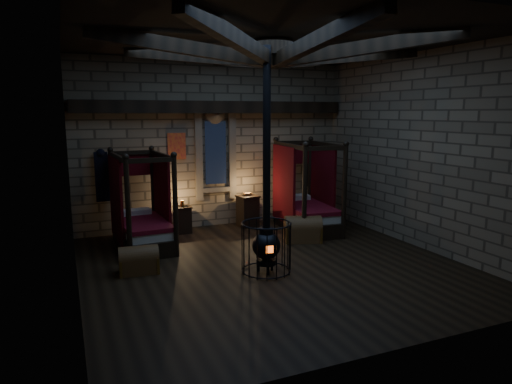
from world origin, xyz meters
name	(u,v)px	position (x,y,z in m)	size (l,w,h in m)	color
room	(271,66)	(0.00, 0.09, 3.74)	(7.02, 7.02, 4.29)	black
bed_left	(142,224)	(-2.09, 2.24, 0.51)	(1.14, 2.02, 2.05)	black
bed_right	(306,208)	(1.95, 2.19, 0.54)	(1.32, 2.19, 2.18)	black
trunk_left	(139,261)	(-2.44, 0.58, 0.23)	(0.74, 0.51, 0.52)	brown
trunk_right	(303,230)	(1.35, 1.24, 0.27)	(0.95, 0.76, 0.61)	brown
nightstand_left	(183,219)	(-1.00, 3.06, 0.34)	(0.41, 0.40, 0.81)	black
nightstand_right	(248,211)	(0.71, 3.03, 0.41)	(0.56, 0.54, 0.88)	black
stove	(266,241)	(-0.26, -0.31, 0.59)	(0.92, 0.92, 4.05)	black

